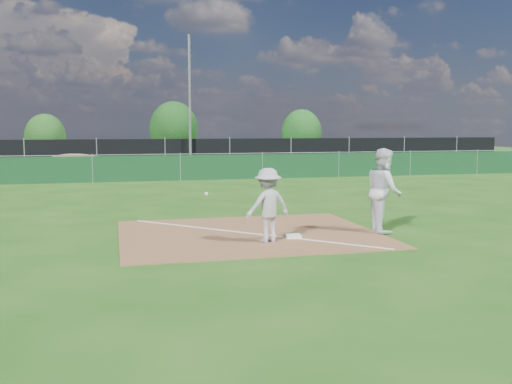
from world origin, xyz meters
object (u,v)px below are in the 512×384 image
Objects in this scene: play_at_first at (268,205)px; tree_left at (45,137)px; tree_mid at (174,129)px; runner at (384,190)px; car_mid at (165,154)px; tree_right at (302,133)px; car_left at (77,155)px; first_base at (293,236)px; light_pole at (190,102)px; car_right at (246,153)px.

play_at_first is 33.92m from tree_left.
tree_left is 9.69m from tree_mid.
play_at_first is at bearing 111.62° from runner.
car_mid is 1.08× the size of tree_right.
tree_right reaches higher than car_left.
first_base is 28.44m from car_left.
tree_left is (-9.40, 10.17, -2.20)m from light_pole.
light_pole reaches higher than runner.
car_mid is at bearing 89.55° from play_at_first.
car_mid is 10.10m from tree_left.
light_pole is 23.02m from play_at_first.
light_pole reaches higher than tree_left.
light_pole is at bearing -134.50° from tree_right.
play_at_first is 34.21m from tree_mid.
car_left is (-6.27, 27.73, 0.62)m from first_base.
tree_mid is at bearing 89.01° from light_pole.
play_at_first is 29.08m from car_right.
car_right is (11.69, 0.40, -0.01)m from car_left.
car_left is at bearing -63.11° from tree_left.
runner is 34.43m from tree_right.
tree_mid is (0.84, 33.84, 2.29)m from first_base.
car_left is at bearing 78.52° from car_mid.
play_at_first is at bearing -93.34° from light_pole.
tree_left is (-8.07, 32.93, 0.97)m from play_at_first.
play_at_first is 35.92m from tree_right.
tree_left reaches higher than car_left.
play_at_first is 0.50× the size of tree_right.
car_right is at bearing -17.62° from tree_left.
runner reaches higher than car_mid.
runner is 0.51× the size of tree_right.
first_base is 2.57m from runner.
first_base is 28.65m from car_right.
tree_left reaches higher than play_at_first.
tree_right is (9.11, 33.19, 1.04)m from runner.
light_pole is at bearing -170.04° from car_mid.
tree_left is 0.77× the size of tree_mid.
runner is 34.21m from tree_left.
car_right is 14.92m from tree_left.
car_mid is (-1.11, 4.50, -3.28)m from light_pole.
car_left is (-6.91, 5.27, -3.33)m from light_pole.
tree_right is at bearing 2.39° from tree_left.
tree_right is (17.74, 5.75, 1.38)m from car_left.
tree_right is (10.83, 11.02, -1.95)m from light_pole.
tree_left is (-14.18, 4.50, 1.14)m from car_right.
play_at_first is 0.44× the size of tree_mid.
light_pole is 2.00× the size of tree_right.
tree_right reaches higher than play_at_first.
play_at_first is 0.46× the size of car_mid.
tree_left is 20.24m from tree_right.
first_base is 0.17× the size of play_at_first.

